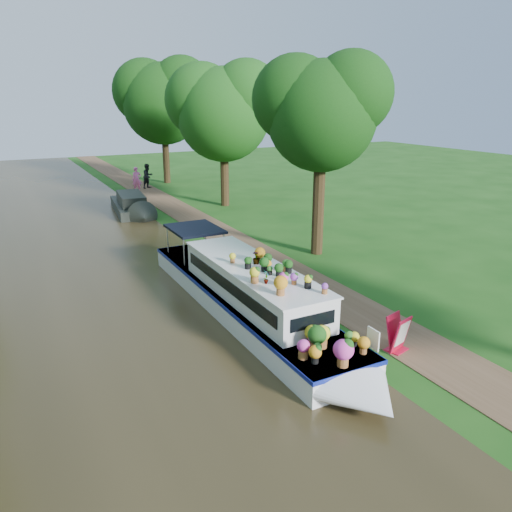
# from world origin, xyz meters

# --- Properties ---
(ground) EXTENTS (100.00, 100.00, 0.00)m
(ground) POSITION_xyz_m (0.00, 0.00, 0.00)
(ground) COLOR #174611
(ground) RESTS_ON ground
(canal_water) EXTENTS (10.00, 100.00, 0.02)m
(canal_water) POSITION_xyz_m (-6.00, 0.00, 0.01)
(canal_water) COLOR #2E2714
(canal_water) RESTS_ON ground
(towpath) EXTENTS (2.20, 100.00, 0.03)m
(towpath) POSITION_xyz_m (1.20, 0.00, 0.01)
(towpath) COLOR brown
(towpath) RESTS_ON ground
(plant_boat) EXTENTS (2.29, 13.52, 2.29)m
(plant_boat) POSITION_xyz_m (-2.25, -2.14, 0.85)
(plant_boat) COLOR white
(plant_boat) RESTS_ON canal_water
(tree_near_overhang) EXTENTS (5.52, 5.28, 8.99)m
(tree_near_overhang) POSITION_xyz_m (3.79, 3.06, 6.60)
(tree_near_overhang) COLOR black
(tree_near_overhang) RESTS_ON ground
(tree_near_mid) EXTENTS (6.90, 6.60, 9.40)m
(tree_near_mid) POSITION_xyz_m (4.48, 15.08, 6.44)
(tree_near_mid) COLOR black
(tree_near_mid) RESTS_ON ground
(tree_near_far) EXTENTS (7.59, 7.26, 10.30)m
(tree_near_far) POSITION_xyz_m (3.98, 26.09, 7.05)
(tree_near_far) COLOR black
(tree_near_far) RESTS_ON ground
(second_boat) EXTENTS (2.45, 6.60, 1.25)m
(second_boat) POSITION_xyz_m (-1.75, 15.59, 0.51)
(second_boat) COLOR black
(second_boat) RESTS_ON canal_water
(sandwich_board) EXTENTS (0.71, 0.69, 1.07)m
(sandwich_board) POSITION_xyz_m (0.45, -6.01, 0.51)
(sandwich_board) COLOR red
(sandwich_board) RESTS_ON towpath
(pedestrian_pink) EXTENTS (0.71, 0.48, 1.93)m
(pedestrian_pink) POSITION_xyz_m (0.50, 22.60, 0.99)
(pedestrian_pink) COLOR pink
(pedestrian_pink) RESTS_ON towpath
(pedestrian_dark) EXTENTS (1.19, 1.10, 1.95)m
(pedestrian_dark) POSITION_xyz_m (1.76, 23.95, 1.00)
(pedestrian_dark) COLOR black
(pedestrian_dark) RESTS_ON towpath
(verge_plant) EXTENTS (0.39, 0.35, 0.39)m
(verge_plant) POSITION_xyz_m (-0.60, 5.00, 0.19)
(verge_plant) COLOR #21631D
(verge_plant) RESTS_ON ground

